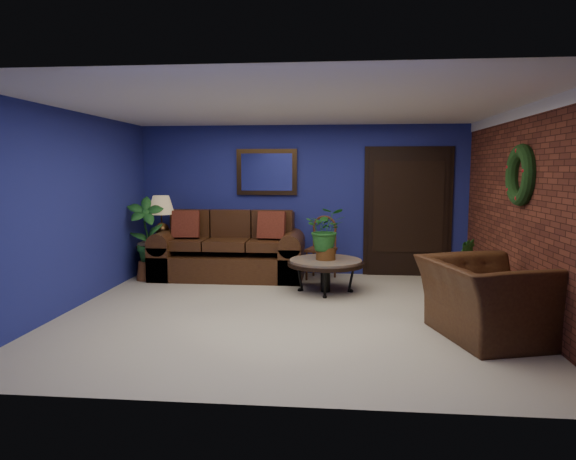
# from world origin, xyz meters

# --- Properties ---
(floor) EXTENTS (5.50, 5.50, 0.00)m
(floor) POSITION_xyz_m (0.00, 0.00, 0.00)
(floor) COLOR beige
(floor) RESTS_ON ground
(wall_back) EXTENTS (5.50, 0.04, 2.50)m
(wall_back) POSITION_xyz_m (0.00, 2.50, 1.25)
(wall_back) COLOR navy
(wall_back) RESTS_ON ground
(wall_left) EXTENTS (0.04, 5.00, 2.50)m
(wall_left) POSITION_xyz_m (-2.75, 0.00, 1.25)
(wall_left) COLOR navy
(wall_left) RESTS_ON ground
(wall_right_brick) EXTENTS (0.04, 5.00, 2.50)m
(wall_right_brick) POSITION_xyz_m (2.75, 0.00, 1.25)
(wall_right_brick) COLOR maroon
(wall_right_brick) RESTS_ON ground
(ceiling) EXTENTS (5.50, 5.00, 0.02)m
(ceiling) POSITION_xyz_m (0.00, 0.00, 2.50)
(ceiling) COLOR silver
(ceiling) RESTS_ON wall_back
(crown_molding) EXTENTS (0.03, 5.00, 0.14)m
(crown_molding) POSITION_xyz_m (2.72, 0.00, 2.43)
(crown_molding) COLOR white
(crown_molding) RESTS_ON wall_right_brick
(wall_mirror) EXTENTS (1.02, 0.06, 0.77)m
(wall_mirror) POSITION_xyz_m (-0.60, 2.46, 1.72)
(wall_mirror) COLOR #3F2A15
(wall_mirror) RESTS_ON wall_back
(closet_door) EXTENTS (1.44, 0.06, 2.18)m
(closet_door) POSITION_xyz_m (1.75, 2.47, 1.05)
(closet_door) COLOR black
(closet_door) RESTS_ON wall_back
(wreath) EXTENTS (0.16, 0.72, 0.72)m
(wreath) POSITION_xyz_m (2.69, 0.05, 1.70)
(wreath) COLOR black
(wreath) RESTS_ON wall_right_brick
(sofa) EXTENTS (2.42, 1.05, 1.09)m
(sofa) POSITION_xyz_m (-1.17, 2.09, 0.36)
(sofa) COLOR #432813
(sofa) RESTS_ON ground
(coffee_table) EXTENTS (1.10, 1.10, 0.47)m
(coffee_table) POSITION_xyz_m (0.43, 1.17, 0.41)
(coffee_table) COLOR #57504C
(coffee_table) RESTS_ON ground
(end_table) EXTENTS (0.65, 0.65, 0.59)m
(end_table) POSITION_xyz_m (-2.30, 2.05, 0.45)
(end_table) COLOR #57504C
(end_table) RESTS_ON ground
(table_lamp) EXTENTS (0.43, 0.43, 0.72)m
(table_lamp) POSITION_xyz_m (-2.30, 2.05, 1.06)
(table_lamp) COLOR #3F2A15
(table_lamp) RESTS_ON end_table
(side_chair) EXTENTS (0.53, 0.53, 1.02)m
(side_chair) POSITION_xyz_m (0.35, 2.12, 0.57)
(side_chair) COLOR #512817
(side_chair) RESTS_ON ground
(armchair) EXTENTS (1.42, 1.52, 0.82)m
(armchair) POSITION_xyz_m (2.15, -0.73, 0.41)
(armchair) COLOR #432813
(armchair) RESTS_ON ground
(coffee_plant) EXTENTS (0.58, 0.50, 0.75)m
(coffee_plant) POSITION_xyz_m (0.43, 1.17, 0.89)
(coffee_plant) COLOR brown
(coffee_plant) RESTS_ON coffee_table
(floor_plant) EXTENTS (0.39, 0.33, 0.80)m
(floor_plant) POSITION_xyz_m (2.35, 1.21, 0.41)
(floor_plant) COLOR brown
(floor_plant) RESTS_ON ground
(tall_plant) EXTENTS (0.65, 0.52, 1.33)m
(tall_plant) POSITION_xyz_m (-2.45, 1.73, 0.71)
(tall_plant) COLOR brown
(tall_plant) RESTS_ON ground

